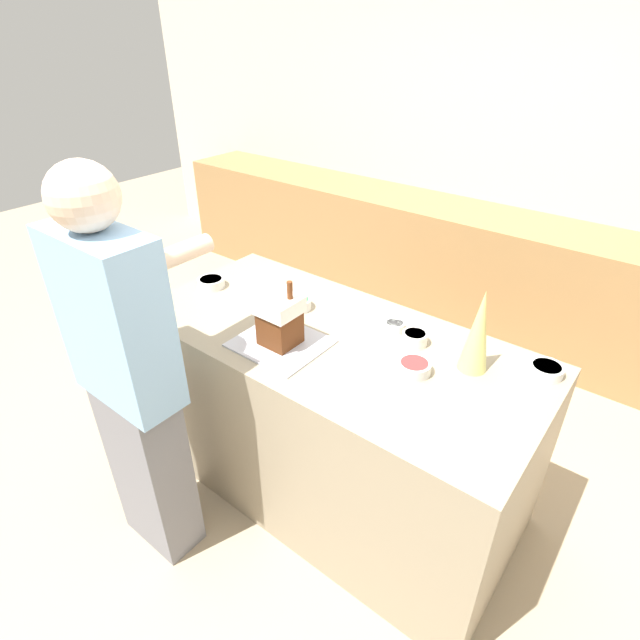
# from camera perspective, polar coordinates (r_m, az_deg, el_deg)

# --- Properties ---
(ground_plane) EXTENTS (12.00, 12.00, 0.00)m
(ground_plane) POSITION_cam_1_polar(r_m,az_deg,el_deg) (2.83, 1.20, -18.04)
(ground_plane) COLOR tan
(wall_back) EXTENTS (8.00, 0.05, 2.60)m
(wall_back) POSITION_cam_1_polar(r_m,az_deg,el_deg) (4.04, 22.56, 16.90)
(wall_back) COLOR beige
(wall_back) RESTS_ON ground_plane
(back_cabinet_block) EXTENTS (6.00, 0.60, 0.94)m
(back_cabinet_block) POSITION_cam_1_polar(r_m,az_deg,el_deg) (4.01, 18.72, 4.73)
(back_cabinet_block) COLOR #9E7547
(back_cabinet_block) RESTS_ON ground_plane
(kitchen_island) EXTENTS (1.86, 0.87, 0.94)m
(kitchen_island) POSITION_cam_1_polar(r_m,az_deg,el_deg) (2.50, 1.32, -10.99)
(kitchen_island) COLOR gray
(kitchen_island) RESTS_ON ground_plane
(baking_tray) EXTENTS (0.38, 0.34, 0.01)m
(baking_tray) POSITION_cam_1_polar(r_m,az_deg,el_deg) (2.17, -4.51, -2.64)
(baking_tray) COLOR #B2B2BC
(baking_tray) RESTS_ON kitchen_island
(gingerbread_house) EXTENTS (0.17, 0.16, 0.30)m
(gingerbread_house) POSITION_cam_1_polar(r_m,az_deg,el_deg) (2.10, -4.63, 0.08)
(gingerbread_house) COLOR #5B2D14
(gingerbread_house) RESTS_ON baking_tray
(decorative_tree) EXTENTS (0.12, 0.12, 0.35)m
(decorative_tree) POSITION_cam_1_polar(r_m,az_deg,el_deg) (2.01, 17.66, -1.21)
(decorative_tree) COLOR #DBD675
(decorative_tree) RESTS_ON kitchen_island
(candy_bowl_behind_tray) EXTENTS (0.09, 0.09, 0.04)m
(candy_bowl_behind_tray) POSITION_cam_1_polar(r_m,az_deg,el_deg) (2.27, 8.51, -0.68)
(candy_bowl_behind_tray) COLOR white
(candy_bowl_behind_tray) RESTS_ON kitchen_island
(candy_bowl_far_left) EXTENTS (0.11, 0.11, 0.05)m
(candy_bowl_far_left) POSITION_cam_1_polar(r_m,az_deg,el_deg) (2.52, -5.05, 3.30)
(candy_bowl_far_left) COLOR white
(candy_bowl_far_left) RESTS_ON kitchen_island
(candy_bowl_beside_tree) EXTENTS (0.13, 0.13, 0.05)m
(candy_bowl_beside_tree) POSITION_cam_1_polar(r_m,az_deg,el_deg) (2.41, -2.61, 1.95)
(candy_bowl_beside_tree) COLOR silver
(candy_bowl_beside_tree) RESTS_ON kitchen_island
(candy_bowl_near_tray_right) EXTENTS (0.14, 0.14, 0.05)m
(candy_bowl_near_tray_right) POSITION_cam_1_polar(r_m,az_deg,el_deg) (2.67, -12.33, 4.24)
(candy_bowl_near_tray_right) COLOR silver
(candy_bowl_near_tray_right) RESTS_ON kitchen_island
(candy_bowl_near_tray_left) EXTENTS (0.11, 0.11, 0.05)m
(candy_bowl_near_tray_left) POSITION_cam_1_polar(r_m,az_deg,el_deg) (2.18, 10.77, -2.00)
(candy_bowl_near_tray_left) COLOR white
(candy_bowl_near_tray_left) RESTS_ON kitchen_island
(candy_bowl_center_rear) EXTENTS (0.13, 0.13, 0.04)m
(candy_bowl_center_rear) POSITION_cam_1_polar(r_m,az_deg,el_deg) (2.17, 24.45, -5.17)
(candy_bowl_center_rear) COLOR white
(candy_bowl_center_rear) RESTS_ON kitchen_island
(candy_bowl_front_corner) EXTENTS (0.13, 0.13, 0.05)m
(candy_bowl_front_corner) POSITION_cam_1_polar(r_m,az_deg,el_deg) (2.02, 10.70, -5.28)
(candy_bowl_front_corner) COLOR silver
(candy_bowl_front_corner) RESTS_ON kitchen_island
(person) EXTENTS (0.47, 0.58, 1.78)m
(person) POSITION_cam_1_polar(r_m,az_deg,el_deg) (2.12, -20.85, -6.55)
(person) COLOR slate
(person) RESTS_ON ground_plane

